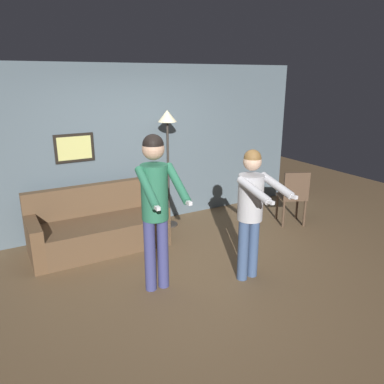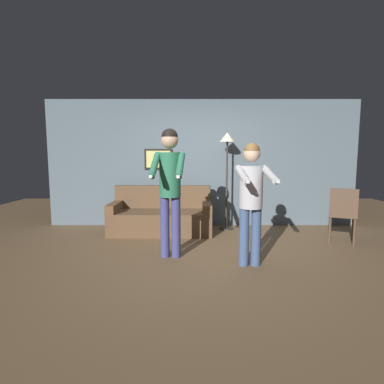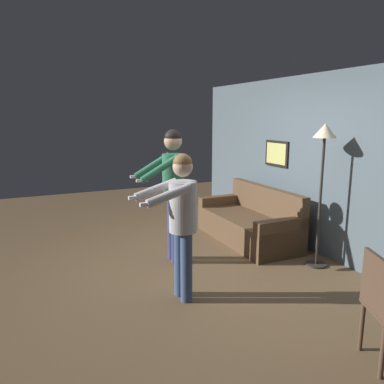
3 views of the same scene
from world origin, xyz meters
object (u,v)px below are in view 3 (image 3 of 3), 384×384
(torchiere_lamp, at_px, (324,152))
(couch, at_px, (249,224))
(person_standing_left, at_px, (172,182))
(person_standing_right, at_px, (181,214))

(torchiere_lamp, bearing_deg, couch, -169.39)
(couch, relative_size, torchiere_lamp, 1.00)
(couch, relative_size, person_standing_left, 1.04)
(couch, distance_m, person_standing_right, 2.36)
(couch, bearing_deg, person_standing_right, -52.96)
(couch, height_order, torchiere_lamp, torchiere_lamp)
(person_standing_left, relative_size, person_standing_right, 1.13)
(torchiere_lamp, xyz_separation_m, person_standing_left, (-0.99, -1.70, -0.42))
(couch, bearing_deg, torchiere_lamp, 10.61)
(torchiere_lamp, distance_m, person_standing_right, 2.12)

